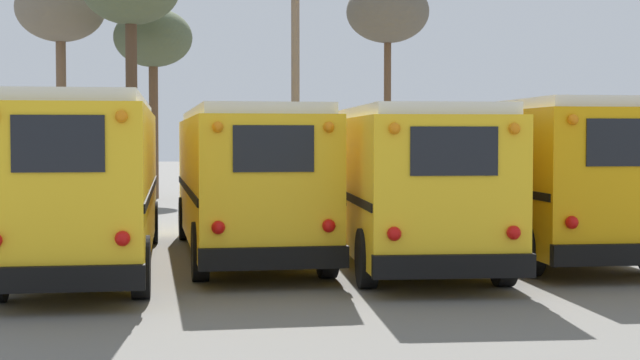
# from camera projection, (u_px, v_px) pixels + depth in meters

# --- Properties ---
(ground_plane) EXTENTS (160.00, 160.00, 0.00)m
(ground_plane) POSITION_uv_depth(u_px,v_px,m) (318.00, 256.00, 20.52)
(ground_plane) COLOR #66635E
(school_bus_0) EXTENTS (2.57, 10.79, 3.20)m
(school_bus_0) POSITION_uv_depth(u_px,v_px,m) (90.00, 176.00, 18.79)
(school_bus_0) COLOR yellow
(school_bus_0) RESTS_ON ground
(school_bus_1) EXTENTS (2.83, 9.81, 3.07)m
(school_bus_1) POSITION_uv_depth(u_px,v_px,m) (245.00, 176.00, 20.44)
(school_bus_1) COLOR yellow
(school_bus_1) RESTS_ON ground
(school_bus_2) EXTENTS (2.91, 9.92, 3.04)m
(school_bus_2) POSITION_uv_depth(u_px,v_px,m) (399.00, 178.00, 19.67)
(school_bus_2) COLOR yellow
(school_bus_2) RESTS_ON ground
(school_bus_3) EXTENTS (2.65, 10.53, 3.20)m
(school_bus_3) POSITION_uv_depth(u_px,v_px,m) (522.00, 171.00, 21.40)
(school_bus_3) COLOR #E5A00C
(school_bus_3) RESTS_ON ground
(utility_pole) EXTENTS (1.80, 0.29, 9.09)m
(utility_pole) POSITION_uv_depth(u_px,v_px,m) (295.00, 73.00, 33.68)
(utility_pole) COLOR #75604C
(utility_pole) RESTS_ON ground
(bare_tree_0) EXTENTS (3.57, 3.57, 8.99)m
(bare_tree_0) POSITION_uv_depth(u_px,v_px,m) (60.00, 12.00, 39.25)
(bare_tree_0) COLOR brown
(bare_tree_0) RESTS_ON ground
(bare_tree_1) EXTENTS (3.16, 3.16, 7.68)m
(bare_tree_1) POSITION_uv_depth(u_px,v_px,m) (153.00, 40.00, 39.41)
(bare_tree_1) COLOR brown
(bare_tree_1) RESTS_ON ground
(bare_tree_3) EXTENTS (3.22, 3.22, 8.56)m
(bare_tree_3) POSITION_uv_depth(u_px,v_px,m) (388.00, 14.00, 37.97)
(bare_tree_3) COLOR brown
(bare_tree_3) RESTS_ON ground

